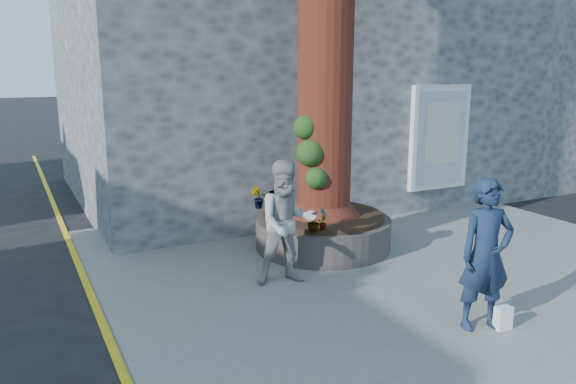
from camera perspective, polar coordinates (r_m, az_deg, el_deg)
name	(u,v)px	position (r m, az deg, el deg)	size (l,w,h in m)	color
ground	(346,305)	(7.80, 5.94, -11.38)	(120.00, 120.00, 0.00)	black
pavement	(391,262)	(9.35, 10.42, -6.99)	(9.00, 8.00, 0.12)	slate
yellow_line	(101,321)	(7.70, -18.45, -12.33)	(0.10, 30.00, 0.01)	yellow
stone_shop	(279,67)	(14.64, -0.92, 12.59)	(10.30, 8.30, 6.30)	#494B4E
neighbour_shop	(505,72)	(19.52, 21.14, 11.31)	(6.00, 8.00, 6.00)	#494B4E
planter	(323,231)	(9.66, 3.58, -3.97)	(2.30, 2.30, 0.60)	black
man	(486,255)	(6.96, 19.46, -6.04)	(0.66, 0.43, 1.81)	#16253E
woman	(287,223)	(7.93, -0.11, -3.15)	(0.87, 0.67, 1.78)	#979791
shopping_bag	(503,318)	(7.27, 21.01, -11.84)	(0.20, 0.12, 0.28)	white
plant_a	(323,219)	(8.57, 3.57, -2.71)	(0.19, 0.13, 0.37)	gray
plant_b	(257,198)	(9.88, -3.14, -0.56)	(0.21, 0.21, 0.39)	gray
plant_c	(313,221)	(8.49, 2.57, -2.99)	(0.18, 0.18, 0.33)	gray
plant_d	(269,199)	(9.99, -1.91, -0.68)	(0.27, 0.24, 0.30)	gray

